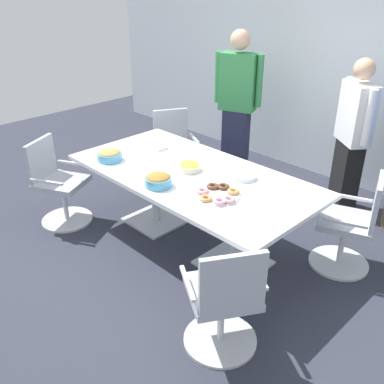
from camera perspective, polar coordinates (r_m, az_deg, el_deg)
ground_plane at (r=4.40m, az=-0.00°, el=-6.45°), size 10.00×10.00×0.01m
back_wall at (r=5.71m, az=18.12°, el=15.51°), size 8.00×0.10×2.80m
conference_table at (r=4.08m, az=-0.00°, el=0.94°), size 2.40×1.20×0.75m
office_chair_0 at (r=4.76m, az=-17.29°, el=0.70°), size 0.73×0.73×0.91m
office_chair_1 at (r=3.05m, az=4.25°, el=-14.41°), size 0.74×0.74×0.91m
office_chair_2 at (r=4.08m, az=20.32°, el=-4.46°), size 0.70×0.70×0.91m
office_chair_3 at (r=5.44m, az=-2.36°, el=5.31°), size 0.73×0.73×0.91m
person_standing_0 at (r=5.52m, az=6.00°, el=11.66°), size 0.60×0.36×1.84m
person_standing_1 at (r=4.93m, az=20.45°, el=6.98°), size 0.53×0.45×1.67m
snack_bowl_cookies at (r=4.36m, az=-10.84°, el=4.82°), size 0.24×0.24×0.11m
snack_bowl_pretzels at (r=3.76m, az=-4.48°, el=1.59°), size 0.24×0.24×0.12m
snack_bowl_chips_yellow at (r=4.06m, az=-0.34°, el=3.42°), size 0.22×0.22×0.09m
donut_platter at (r=3.61m, az=3.46°, el=-0.29°), size 0.38×0.38×0.04m
plate_stack at (r=3.94m, az=6.93°, el=2.06°), size 0.22×0.22×0.04m
napkin_pile at (r=4.60m, az=-4.43°, el=6.11°), size 0.14×0.14×0.07m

